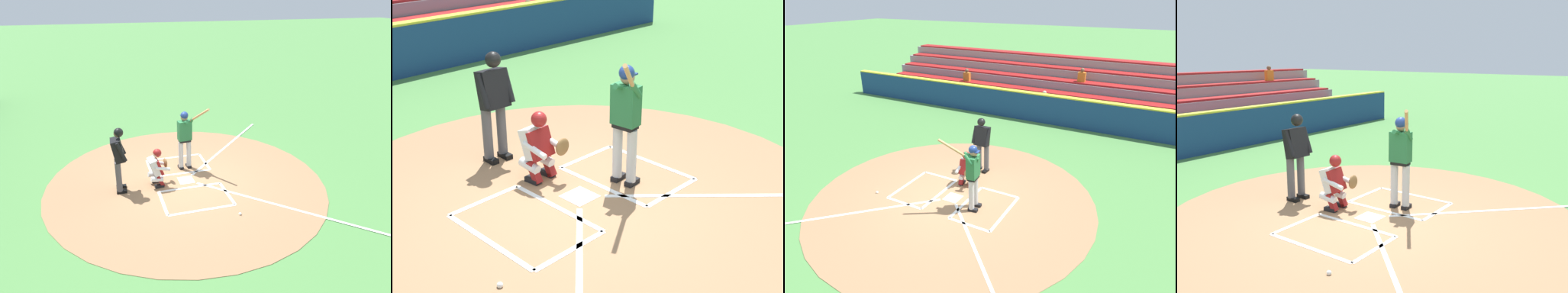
{
  "view_description": "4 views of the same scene",
  "coord_description": "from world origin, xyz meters",
  "views": [
    {
      "loc": [
        9.0,
        -2.31,
        5.11
      ],
      "look_at": [
        0.09,
        0.26,
        1.1
      ],
      "focal_mm": 32.89,
      "sensor_mm": 36.0,
      "label": 1
    },
    {
      "loc": [
        5.04,
        5.1,
        3.98
      ],
      "look_at": [
        -0.01,
        0.16,
        0.86
      ],
      "focal_mm": 51.17,
      "sensor_mm": 36.0,
      "label": 2
    },
    {
      "loc": [
        -4.81,
        7.2,
        5.38
      ],
      "look_at": [
        -0.33,
        -1.04,
        1.29
      ],
      "focal_mm": 32.18,
      "sensor_mm": 36.0,
      "label": 3
    },
    {
      "loc": [
        6.27,
        4.68,
        3.07
      ],
      "look_at": [
        -0.46,
        -0.27,
        1.29
      ],
      "focal_mm": 39.92,
      "sensor_mm": 36.0,
      "label": 4
    }
  ],
  "objects": [
    {
      "name": "baseball",
      "position": [
        2.1,
        0.84,
        0.04
      ],
      "size": [
        0.07,
        0.07,
        0.07
      ],
      "primitive_type": "sphere",
      "color": "white",
      "rests_on": "ground"
    },
    {
      "name": "ground_plane",
      "position": [
        0.0,
        0.0,
        0.0
      ],
      "size": [
        120.0,
        120.0,
        0.0
      ],
      "primitive_type": "plane",
      "color": "#4C8442"
    },
    {
      "name": "batter",
      "position": [
        -0.77,
        0.19,
        1.1
      ],
      "size": [
        0.89,
        0.79,
        2.13
      ],
      "color": "#BCBCBC",
      "rests_on": "ground"
    },
    {
      "name": "catcher",
      "position": [
        0.02,
        -0.84,
        0.59
      ],
      "size": [
        0.63,
        0.61,
        1.13
      ],
      "color": "black",
      "rests_on": "ground"
    },
    {
      "name": "plate_umpire",
      "position": [
        0.06,
        -1.88,
        1.08
      ],
      "size": [
        0.59,
        0.43,
        1.86
      ],
      "color": "#4C4C51",
      "rests_on": "ground"
    },
    {
      "name": "home_plate_and_chalk",
      "position": [
        0.0,
        0.88,
        0.01
      ],
      "size": [
        7.93,
        4.91,
        0.01
      ],
      "color": "white",
      "rests_on": "dirt_circle"
    },
    {
      "name": "dirt_circle",
      "position": [
        0.0,
        0.0,
        0.01
      ],
      "size": [
        8.0,
        8.0,
        0.01
      ],
      "primitive_type": "cylinder",
      "color": "#99704C",
      "rests_on": "ground"
    }
  ]
}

